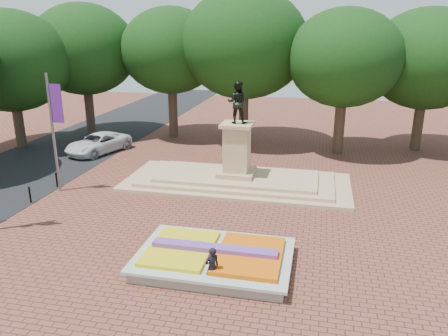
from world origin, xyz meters
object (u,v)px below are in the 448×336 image
(monument, at_px, (237,171))
(van, at_px, (98,143))
(pedestrian, at_px, (212,267))
(flower_bed, at_px, (215,258))

(monument, xyz_separation_m, van, (-12.00, 4.79, -0.13))
(monument, height_order, pedestrian, monument)
(flower_bed, height_order, monument, monument)
(van, relative_size, pedestrian, 3.39)
(monument, bearing_deg, pedestrian, -83.67)
(flower_bed, relative_size, monument, 0.45)
(flower_bed, relative_size, pedestrian, 3.92)
(flower_bed, relative_size, van, 1.16)
(van, distance_m, pedestrian, 20.97)
(monument, relative_size, van, 2.57)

